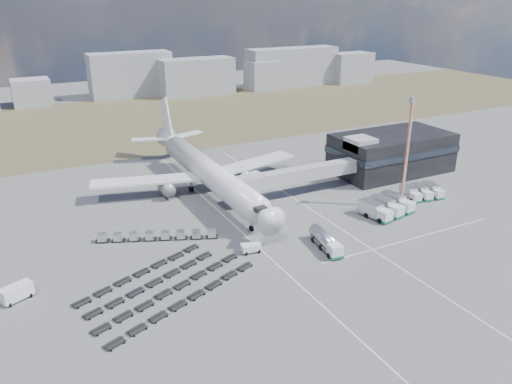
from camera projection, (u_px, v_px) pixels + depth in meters
name	position (u px, v px, depth m)	size (l,w,h in m)	color
ground	(274.00, 250.00, 90.04)	(420.00, 420.00, 0.00)	#565659
grass_strip	(127.00, 122.00, 180.98)	(420.00, 90.00, 0.01)	brown
lane_markings	(310.00, 233.00, 96.67)	(47.12, 110.00, 0.01)	silver
terminal	(391.00, 152.00, 128.20)	(30.40, 16.40, 11.00)	black
jet_bridge	(292.00, 176.00, 111.81)	(30.30, 3.80, 7.05)	#939399
airliner	(206.00, 170.00, 114.86)	(51.59, 64.53, 17.62)	silver
skyline	(65.00, 82.00, 205.57)	(290.91, 26.17, 25.48)	gray
fuel_tanker	(326.00, 241.00, 90.00)	(3.62, 9.64, 3.04)	silver
pushback_tug	(251.00, 248.00, 89.13)	(3.47, 1.95, 1.54)	silver
utility_van	(17.00, 293.00, 74.99)	(4.59, 2.08, 2.43)	silver
catering_truck	(258.00, 180.00, 119.71)	(3.70, 6.72, 2.92)	silver
service_trucks_near	(386.00, 206.00, 104.43)	(11.18, 9.25, 3.03)	silver
service_trucks_far	(422.00, 192.00, 113.08)	(9.01, 7.36, 2.47)	silver
uld_row	(157.00, 236.00, 93.43)	(21.57, 10.03, 1.54)	black
baggage_dollies	(163.00, 287.00, 78.19)	(30.66, 22.77, 0.67)	black
floodlight_mast	(407.00, 154.00, 103.99)	(2.28, 1.86, 24.02)	#B4401C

